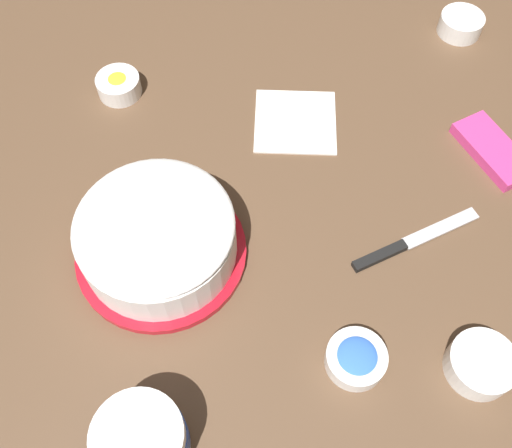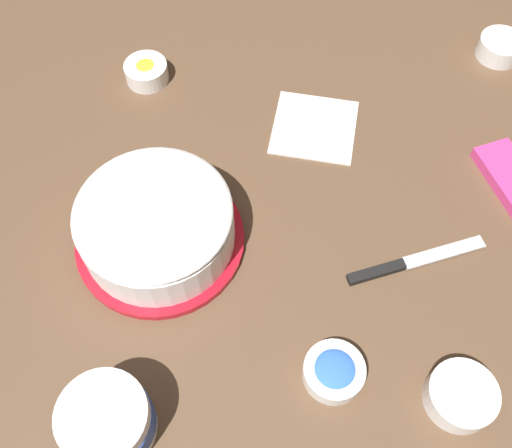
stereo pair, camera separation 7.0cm
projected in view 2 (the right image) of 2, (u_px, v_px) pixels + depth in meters
ground_plane at (307, 231)px, 0.97m from camera, size 1.54×1.54×0.00m
frosted_cake at (156, 226)px, 0.92m from camera, size 0.27×0.27×0.11m
frosting_tub at (108, 421)px, 0.78m from camera, size 0.12×0.12×0.09m
spreading_knife at (404, 264)px, 0.94m from camera, size 0.08×0.23×0.01m
sprinkle_bowl_rainbow at (461, 396)px, 0.82m from camera, size 0.10×0.10×0.04m
sprinkle_bowl_yellow at (146, 71)px, 1.13m from camera, size 0.08×0.08×0.04m
sprinkle_bowl_pink at (500, 47)px, 1.16m from camera, size 0.09×0.09×0.04m
sprinkle_bowl_blue at (334, 371)px, 0.84m from camera, size 0.09×0.09×0.04m
candy_box_lower at (512, 180)px, 1.01m from camera, size 0.17×0.11×0.02m
paper_napkin at (314, 127)px, 1.08m from camera, size 0.18×0.18×0.01m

